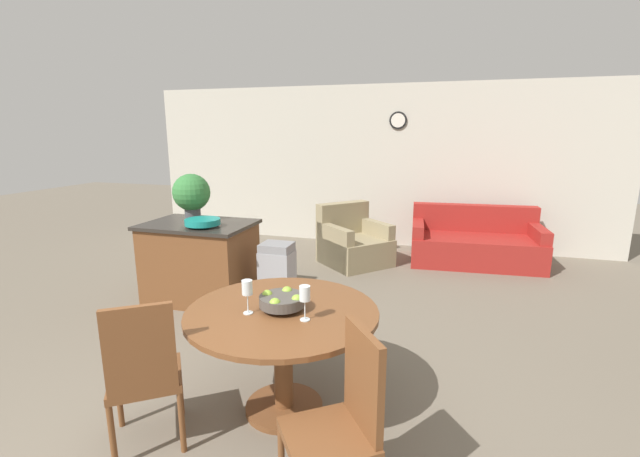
{
  "coord_description": "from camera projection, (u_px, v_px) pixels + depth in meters",
  "views": [
    {
      "loc": [
        1.3,
        -1.54,
        1.92
      ],
      "look_at": [
        0.07,
        2.55,
        0.96
      ],
      "focal_mm": 24.0,
      "sensor_mm": 36.0,
      "label": 1
    }
  ],
  "objects": [
    {
      "name": "wall_back",
      "position": [
        370.0,
        166.0,
        7.34
      ],
      "size": [
        8.0,
        0.09,
        2.7
      ],
      "color": "beige",
      "rests_on": "ground_plane"
    },
    {
      "name": "kitchen_island",
      "position": [
        201.0,
        261.0,
        4.96
      ],
      "size": [
        1.21,
        0.84,
        0.91
      ],
      "color": "brown",
      "rests_on": "ground_plane"
    },
    {
      "name": "couch",
      "position": [
        475.0,
        244.0,
        6.4
      ],
      "size": [
        1.91,
        1.09,
        0.83
      ],
      "rotation": [
        0.0,
        0.0,
        0.07
      ],
      "color": "maroon",
      "rests_on": "ground_plane"
    },
    {
      "name": "armchair",
      "position": [
        353.0,
        244.0,
        6.36
      ],
      "size": [
        1.22,
        1.22,
        0.88
      ],
      "rotation": [
        0.0,
        0.0,
        0.82
      ],
      "color": "#998966",
      "rests_on": "ground_plane"
    },
    {
      "name": "potted_plant",
      "position": [
        191.0,
        194.0,
        5.0
      ],
      "size": [
        0.43,
        0.43,
        0.54
      ],
      "color": "#4C4C51",
      "rests_on": "kitchen_island"
    },
    {
      "name": "dining_table",
      "position": [
        283.0,
        333.0,
        2.91
      ],
      "size": [
        1.3,
        1.3,
        0.76
      ],
      "color": "brown",
      "rests_on": "ground_plane"
    },
    {
      "name": "wine_glass_right",
      "position": [
        305.0,
        295.0,
        2.67
      ],
      "size": [
        0.07,
        0.07,
        0.23
      ],
      "color": "silver",
      "rests_on": "dining_table"
    },
    {
      "name": "teal_bowl",
      "position": [
        203.0,
        222.0,
        4.65
      ],
      "size": [
        0.38,
        0.38,
        0.09
      ],
      "color": "teal",
      "rests_on": "kitchen_island"
    },
    {
      "name": "trash_bin",
      "position": [
        277.0,
        276.0,
        4.73
      ],
      "size": [
        0.35,
        0.3,
        0.74
      ],
      "color": "#9E9EA3",
      "rests_on": "ground_plane"
    },
    {
      "name": "dining_chair_near_right",
      "position": [
        343.0,
        417.0,
        2.14
      ],
      "size": [
        0.59,
        0.59,
        0.98
      ],
      "rotation": [
        0.0,
        0.0,
        8.48
      ],
      "color": "brown",
      "rests_on": "ground_plane"
    },
    {
      "name": "dining_chair_near_left",
      "position": [
        144.0,
        370.0,
        2.56
      ],
      "size": [
        0.59,
        0.59,
        0.98
      ],
      "rotation": [
        0.0,
        0.0,
        6.91
      ],
      "color": "brown",
      "rests_on": "ground_plane"
    },
    {
      "name": "wine_glass_left",
      "position": [
        247.0,
        289.0,
        2.77
      ],
      "size": [
        0.07,
        0.07,
        0.23
      ],
      "color": "silver",
      "rests_on": "dining_table"
    },
    {
      "name": "fruit_bowl",
      "position": [
        282.0,
        300.0,
        2.86
      ],
      "size": [
        0.3,
        0.3,
        0.12
      ],
      "color": "#4C4742",
      "rests_on": "dining_table"
    }
  ]
}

